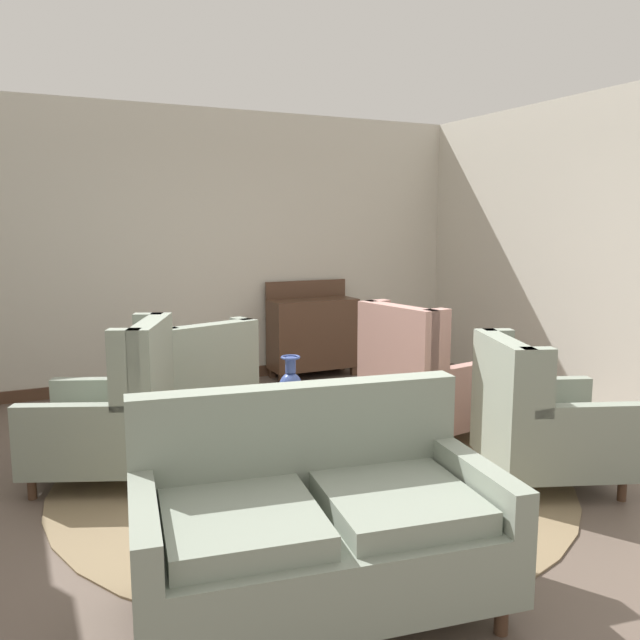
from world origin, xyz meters
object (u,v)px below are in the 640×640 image
(porcelain_vase, at_px, (291,388))
(armchair_back_corner, at_px, (114,415))
(settee, at_px, (317,524))
(armchair_near_sideboard, at_px, (195,387))
(armchair_far_left, at_px, (422,385))
(armchair_beside_settee, at_px, (539,422))
(sideboard, at_px, (313,333))
(coffee_table, at_px, (296,427))

(porcelain_vase, relative_size, armchair_back_corner, 0.33)
(settee, xyz_separation_m, armchair_near_sideboard, (0.14, 2.59, 0.01))
(armchair_far_left, bearing_deg, armchair_beside_settee, -179.42)
(armchair_beside_settee, bearing_deg, armchair_back_corner, 83.82)
(sideboard, bearing_deg, porcelain_vase, -117.47)
(armchair_near_sideboard, relative_size, armchair_far_left, 0.94)
(armchair_back_corner, relative_size, armchair_far_left, 0.99)
(coffee_table, relative_size, sideboard, 0.84)
(coffee_table, bearing_deg, settee, -109.51)
(armchair_far_left, relative_size, sideboard, 1.03)
(settee, height_order, armchair_far_left, armchair_far_left)
(porcelain_vase, relative_size, armchair_far_left, 0.33)
(coffee_table, xyz_separation_m, armchair_near_sideboard, (-0.30, 1.35, -0.02))
(coffee_table, distance_m, sideboard, 3.18)
(settee, height_order, armchair_near_sideboard, settee)
(settee, xyz_separation_m, armchair_back_corner, (-0.59, 1.95, 0.04))
(armchair_near_sideboard, bearing_deg, porcelain_vase, 86.36)
(porcelain_vase, relative_size, armchair_beside_settee, 0.34)
(settee, height_order, armchair_beside_settee, armchair_beside_settee)
(armchair_back_corner, height_order, armchair_far_left, armchair_far_left)
(armchair_back_corner, bearing_deg, armchair_near_sideboard, 154.74)
(armchair_back_corner, bearing_deg, sideboard, 153.89)
(porcelain_vase, bearing_deg, settee, -108.11)
(porcelain_vase, bearing_deg, armchair_far_left, 18.64)
(porcelain_vase, height_order, armchair_far_left, armchair_far_left)
(porcelain_vase, height_order, settee, settee)
(porcelain_vase, bearing_deg, sideboard, 62.53)
(settee, distance_m, armchair_back_corner, 2.03)
(sideboard, bearing_deg, coffee_table, -116.81)
(porcelain_vase, relative_size, armchair_near_sideboard, 0.35)
(porcelain_vase, height_order, armchair_near_sideboard, armchair_near_sideboard)
(coffee_table, height_order, porcelain_vase, porcelain_vase)
(porcelain_vase, height_order, armchair_back_corner, armchair_back_corner)
(armchair_near_sideboard, bearing_deg, armchair_back_corner, 25.91)
(porcelain_vase, xyz_separation_m, armchair_back_corner, (-1.01, 0.67, -0.23))
(armchair_beside_settee, xyz_separation_m, armchair_back_corner, (-2.52, 1.29, 0.02))
(armchair_back_corner, distance_m, armchair_far_left, 2.34)
(armchair_near_sideboard, height_order, armchair_far_left, armchair_far_left)
(armchair_beside_settee, height_order, armchair_near_sideboard, armchair_beside_settee)
(settee, bearing_deg, armchair_far_left, 53.27)
(settee, bearing_deg, porcelain_vase, 80.37)
(armchair_back_corner, xyz_separation_m, sideboard, (2.46, 2.13, 0.05))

